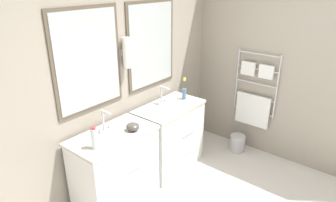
{
  "coord_description": "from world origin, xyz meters",
  "views": [
    {
      "loc": [
        -2.14,
        -0.55,
        2.33
      ],
      "look_at": [
        0.14,
        1.29,
        1.11
      ],
      "focal_mm": 32.0,
      "sensor_mm": 36.0,
      "label": 1
    }
  ],
  "objects_px": {
    "vanity_left": "(118,170)",
    "vanity_right": "(171,137)",
    "waste_bin": "(237,143)",
    "toiletry_bottle": "(94,138)",
    "amenity_bowl": "(133,127)",
    "flower_vase": "(184,91)"
  },
  "relations": [
    {
      "from": "vanity_left",
      "to": "waste_bin",
      "type": "xyz_separation_m",
      "value": [
        1.83,
        -0.5,
        -0.32
      ]
    },
    {
      "from": "toiletry_bottle",
      "to": "waste_bin",
      "type": "bearing_deg",
      "value": -12.03
    },
    {
      "from": "vanity_left",
      "to": "vanity_right",
      "type": "xyz_separation_m",
      "value": [
        0.92,
        0.0,
        0.0
      ]
    },
    {
      "from": "toiletry_bottle",
      "to": "amenity_bowl",
      "type": "distance_m",
      "value": 0.47
    },
    {
      "from": "vanity_left",
      "to": "vanity_right",
      "type": "height_order",
      "value": "same"
    },
    {
      "from": "toiletry_bottle",
      "to": "flower_vase",
      "type": "relative_size",
      "value": 0.76
    },
    {
      "from": "vanity_right",
      "to": "toiletry_bottle",
      "type": "bearing_deg",
      "value": -177.6
    },
    {
      "from": "vanity_left",
      "to": "vanity_right",
      "type": "relative_size",
      "value": 1.0
    },
    {
      "from": "vanity_left",
      "to": "waste_bin",
      "type": "relative_size",
      "value": 3.78
    },
    {
      "from": "vanity_right",
      "to": "amenity_bowl",
      "type": "height_order",
      "value": "amenity_bowl"
    },
    {
      "from": "vanity_left",
      "to": "toiletry_bottle",
      "type": "distance_m",
      "value": 0.6
    },
    {
      "from": "flower_vase",
      "to": "waste_bin",
      "type": "distance_m",
      "value": 1.17
    },
    {
      "from": "vanity_left",
      "to": "toiletry_bottle",
      "type": "bearing_deg",
      "value": -169.83
    },
    {
      "from": "vanity_left",
      "to": "amenity_bowl",
      "type": "relative_size",
      "value": 6.37
    },
    {
      "from": "vanity_right",
      "to": "toiletry_bottle",
      "type": "distance_m",
      "value": 1.32
    },
    {
      "from": "vanity_left",
      "to": "amenity_bowl",
      "type": "bearing_deg",
      "value": -21.02
    },
    {
      "from": "vanity_right",
      "to": "amenity_bowl",
      "type": "xyz_separation_m",
      "value": [
        -0.74,
        -0.07,
        0.47
      ]
    },
    {
      "from": "vanity_right",
      "to": "waste_bin",
      "type": "distance_m",
      "value": 1.08
    },
    {
      "from": "flower_vase",
      "to": "amenity_bowl",
      "type": "bearing_deg",
      "value": -174.71
    },
    {
      "from": "vanity_left",
      "to": "vanity_right",
      "type": "distance_m",
      "value": 0.92
    },
    {
      "from": "vanity_left",
      "to": "amenity_bowl",
      "type": "xyz_separation_m",
      "value": [
        0.19,
        -0.07,
        0.47
      ]
    },
    {
      "from": "flower_vase",
      "to": "waste_bin",
      "type": "height_order",
      "value": "flower_vase"
    }
  ]
}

